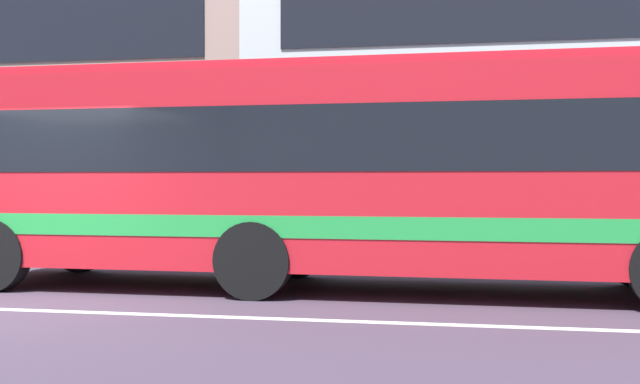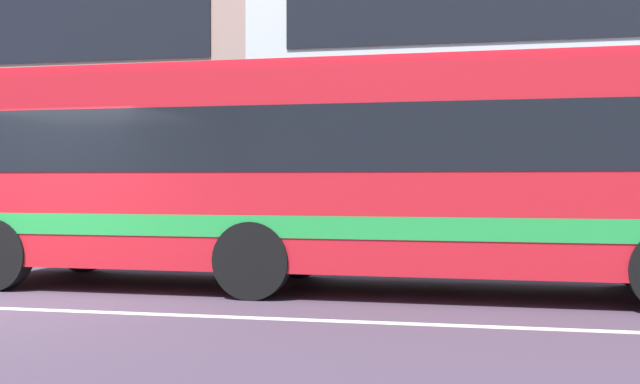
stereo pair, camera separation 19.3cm
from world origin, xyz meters
TOP-DOWN VIEW (x-y plane):
  - hedge_row_far at (0.92, 6.40)m, footprint 15.41×1.10m
  - transit_bus at (3.53, 2.52)m, footprint 10.77×2.81m

SIDE VIEW (x-z plane):
  - hedge_row_far at x=0.92m, z-range 0.00..0.71m
  - transit_bus at x=3.53m, z-range 0.16..3.25m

